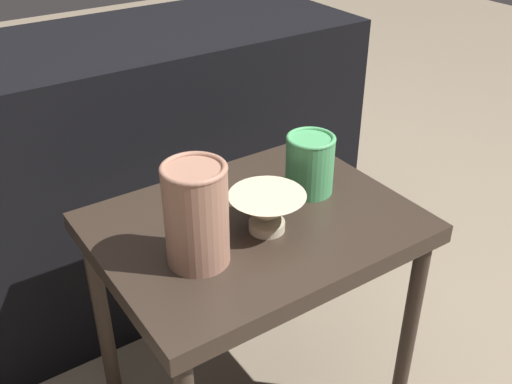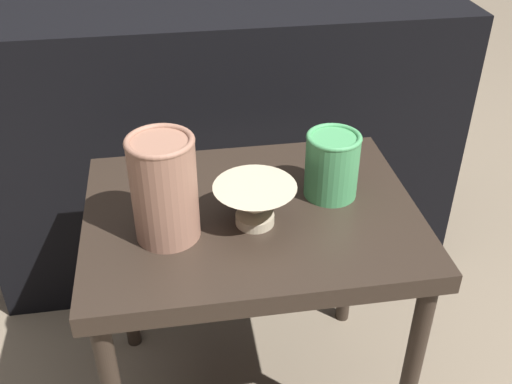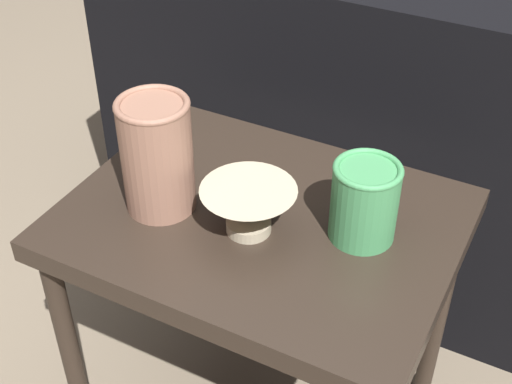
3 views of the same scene
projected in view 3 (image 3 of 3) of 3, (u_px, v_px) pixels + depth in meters
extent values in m
cube|color=#2D231C|center=(261.00, 224.00, 1.19)|extent=(0.64, 0.49, 0.04)
cylinder|color=#2D231C|center=(71.00, 356.00, 1.32)|extent=(0.04, 0.04, 0.51)
cylinder|color=#2D231C|center=(191.00, 226.00, 1.61)|extent=(0.04, 0.04, 0.51)
cylinder|color=#2D231C|center=(438.00, 313.00, 1.40)|extent=(0.04, 0.04, 0.51)
cube|color=black|center=(378.00, 123.00, 1.70)|extent=(1.27, 0.50, 0.78)
cylinder|color=#C1B293|center=(251.00, 226.00, 1.14)|extent=(0.07, 0.07, 0.02)
cone|color=#C1B293|center=(251.00, 206.00, 1.12)|extent=(0.15, 0.15, 0.06)
cylinder|color=#996B56|center=(157.00, 157.00, 1.14)|extent=(0.12, 0.12, 0.19)
torus|color=#996B56|center=(152.00, 105.00, 1.08)|extent=(0.12, 0.12, 0.01)
cylinder|color=#47995B|center=(364.00, 203.00, 1.10)|extent=(0.11, 0.11, 0.13)
torus|color=#47995B|center=(368.00, 169.00, 1.06)|extent=(0.11, 0.11, 0.01)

